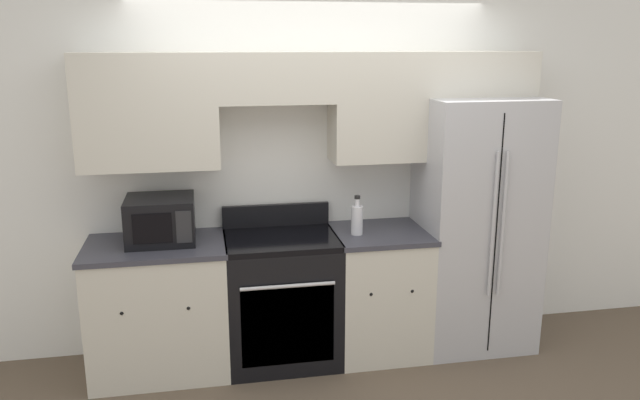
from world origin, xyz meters
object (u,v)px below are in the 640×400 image
object	(u,v)px
refrigerator	(473,223)
microwave	(161,220)
oven_range	(282,298)
bottle	(357,219)

from	to	relation	value
refrigerator	microwave	world-z (taller)	refrigerator
oven_range	microwave	distance (m)	1.01
oven_range	refrigerator	size ratio (longest dim) A/B	0.58
microwave	bottle	xyz separation A→B (m)	(1.33, -0.09, -0.04)
oven_range	refrigerator	xyz separation A→B (m)	(1.45, 0.05, 0.46)
refrigerator	bottle	bearing A→B (deg)	-174.29
oven_range	bottle	world-z (taller)	bottle
oven_range	bottle	distance (m)	0.78
bottle	refrigerator	bearing A→B (deg)	5.71
oven_range	refrigerator	world-z (taller)	refrigerator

